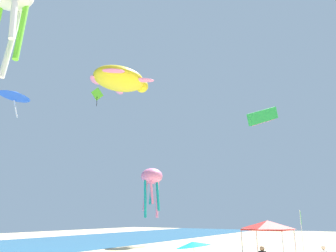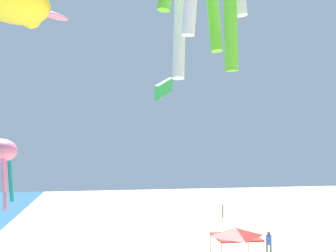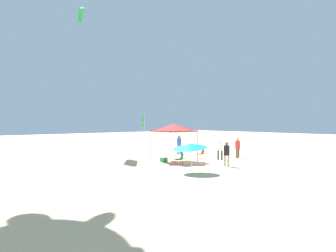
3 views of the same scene
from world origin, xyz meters
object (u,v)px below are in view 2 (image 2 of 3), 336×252
at_px(canopy_tent, 236,233).
at_px(person_watching_sky, 269,241).
at_px(banner_flag, 223,223).
at_px(kite_octopus_pink, 0,154).
at_px(kite_parafoil_green, 164,89).
at_px(kite_turtle_yellow, 13,3).

relative_size(canopy_tent, person_watching_sky, 1.64).
height_order(banner_flag, kite_octopus_pink, kite_octopus_pink).
relative_size(canopy_tent, kite_octopus_pink, 0.51).
xyz_separation_m(banner_flag, kite_parafoil_green, (5.56, 3.84, 11.85)).
bearing_deg(canopy_tent, kite_turtle_yellow, 88.87).
bearing_deg(kite_turtle_yellow, kite_octopus_pink, 26.57).
height_order(banner_flag, kite_turtle_yellow, kite_turtle_yellow).
bearing_deg(kite_octopus_pink, banner_flag, 39.63).
relative_size(kite_octopus_pink, kite_turtle_yellow, 0.86).
xyz_separation_m(person_watching_sky, kite_turtle_yellow, (-3.74, 18.75, 16.22)).
height_order(kite_octopus_pink, kite_parafoil_green, kite_parafoil_green).
relative_size(canopy_tent, kite_turtle_yellow, 0.44).
bearing_deg(kite_parafoil_green, kite_octopus_pink, -55.49).
relative_size(banner_flag, person_watching_sky, 2.06).
relative_size(person_watching_sky, kite_turtle_yellow, 0.27).
xyz_separation_m(canopy_tent, person_watching_sky, (4.02, -4.36, -1.65)).
bearing_deg(kite_octopus_pink, canopy_tent, 22.48).
bearing_deg(kite_turtle_yellow, canopy_tent, -79.36).
xyz_separation_m(canopy_tent, kite_turtle_yellow, (0.28, 14.38, 14.57)).
bearing_deg(banner_flag, canopy_tent, 168.15).
distance_m(canopy_tent, kite_octopus_pink, 20.35).
xyz_separation_m(kite_octopus_pink, kite_parafoil_green, (1.24, -14.30, 6.26)).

